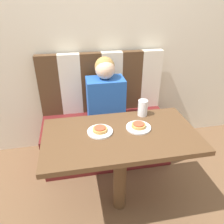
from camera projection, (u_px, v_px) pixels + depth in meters
ground_plane at (119, 204)px, 1.81m from camera, size 12.00×12.00×0.00m
wall_back at (99, 22)px, 2.01m from camera, size 7.00×0.05×2.60m
booth_seat at (106, 138)px, 2.25m from camera, size 1.23×0.55×0.44m
booth_backrest at (102, 83)px, 2.20m from camera, size 1.23×0.08×0.61m
dining_table at (121, 146)px, 1.51m from camera, size 1.04×0.57×0.71m
person at (105, 93)px, 2.00m from camera, size 0.34×0.22×0.62m
plate_left at (100, 132)px, 1.47m from camera, size 0.17×0.17×0.01m
plate_right at (138, 127)px, 1.52m from camera, size 0.17×0.17×0.01m
pizza_left at (100, 129)px, 1.46m from camera, size 0.10×0.10×0.03m
pizza_right at (139, 125)px, 1.51m from camera, size 0.10×0.10×0.03m
drinking_cup at (143, 108)px, 1.65m from camera, size 0.07×0.07×0.12m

